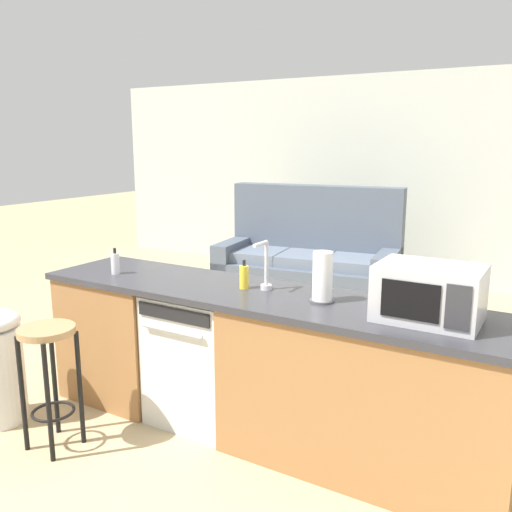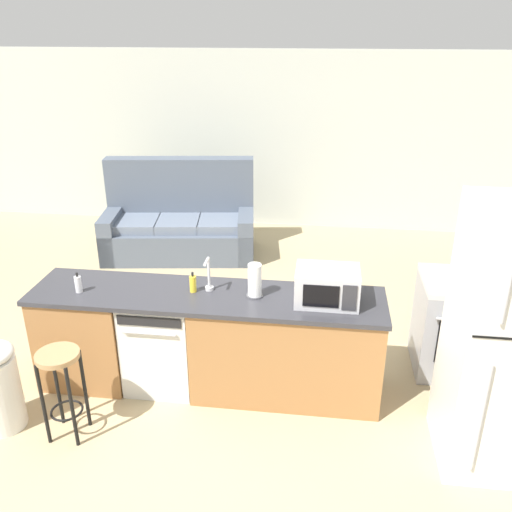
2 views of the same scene
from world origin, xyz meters
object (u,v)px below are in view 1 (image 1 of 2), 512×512
object	(u,v)px
dish_soap_bottle	(115,263)
bar_stool	(49,361)
dishwasher	(204,355)
paper_towel_roll	(323,278)
soap_bottle	(244,277)
microwave	(429,293)
couch	(310,263)

from	to	relation	value
dish_soap_bottle	bar_stool	distance (m)	0.79
dishwasher	paper_towel_roll	distance (m)	1.01
dish_soap_bottle	soap_bottle	bearing A→B (deg)	7.74
microwave	bar_stool	bearing A→B (deg)	-158.82
soap_bottle	couch	distance (m)	3.05
microwave	soap_bottle	bearing A→B (deg)	178.24
dishwasher	couch	world-z (taller)	couch
microwave	bar_stool	xyz separation A→B (m)	(-1.93, -0.75, -0.50)
paper_towel_roll	couch	xyz separation A→B (m)	(-1.41, 2.87, -0.64)
dishwasher	dish_soap_bottle	bearing A→B (deg)	-171.67
paper_towel_roll	bar_stool	bearing A→B (deg)	-150.33
paper_towel_roll	couch	distance (m)	3.27
paper_towel_roll	dish_soap_bottle	distance (m)	1.46
bar_stool	couch	bearing A→B (deg)	90.90
soap_bottle	paper_towel_roll	bearing A→B (deg)	-1.34
dishwasher	microwave	size ratio (longest dim) A/B	1.68
dishwasher	soap_bottle	bearing A→B (deg)	6.41
soap_bottle	dish_soap_bottle	distance (m)	0.94
couch	soap_bottle	bearing A→B (deg)	-72.67
dishwasher	dish_soap_bottle	size ratio (longest dim) A/B	4.77
bar_stool	couch	size ratio (longest dim) A/B	0.35
dish_soap_bottle	bar_stool	bearing A→B (deg)	-81.39
couch	paper_towel_roll	bearing A→B (deg)	-63.89
dishwasher	soap_bottle	distance (m)	0.62
dishwasher	soap_bottle	size ratio (longest dim) A/B	4.77
microwave	bar_stool	size ratio (longest dim) A/B	0.68
dishwasher	microwave	distance (m)	1.52
dishwasher	microwave	world-z (taller)	microwave
dishwasher	paper_towel_roll	size ratio (longest dim) A/B	2.98
dish_soap_bottle	couch	bearing A→B (deg)	89.19
soap_bottle	dish_soap_bottle	xyz separation A→B (m)	(-0.94, -0.13, 0.00)
bar_stool	soap_bottle	bearing A→B (deg)	43.08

